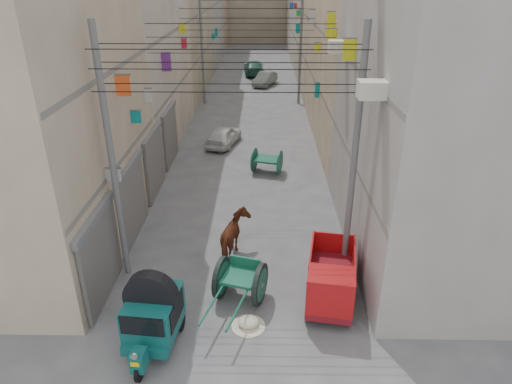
{
  "coord_description": "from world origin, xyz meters",
  "views": [
    {
      "loc": [
        0.9,
        -6.57,
        9.08
      ],
      "look_at": [
        0.69,
        6.5,
        2.77
      ],
      "focal_mm": 32.0,
      "sensor_mm": 36.0,
      "label": 1
    }
  ],
  "objects_px": {
    "distant_car_green": "(254,68)",
    "mini_truck": "(331,285)",
    "distant_car_white": "(224,136)",
    "distant_car_grey": "(265,79)",
    "auto_rickshaw": "(153,313)",
    "feed_sack": "(248,322)",
    "horse": "(235,237)",
    "second_cart": "(267,160)",
    "tonga_cart": "(240,280)"
  },
  "relations": [
    {
      "from": "distant_car_white",
      "to": "auto_rickshaw",
      "type": "bearing_deg",
      "value": 102.67
    },
    {
      "from": "feed_sack",
      "to": "mini_truck",
      "type": "bearing_deg",
      "value": 20.23
    },
    {
      "from": "mini_truck",
      "to": "horse",
      "type": "distance_m",
      "value": 3.99
    },
    {
      "from": "second_cart",
      "to": "horse",
      "type": "bearing_deg",
      "value": -84.12
    },
    {
      "from": "auto_rickshaw",
      "to": "feed_sack",
      "type": "height_order",
      "value": "auto_rickshaw"
    },
    {
      "from": "horse",
      "to": "distant_car_white",
      "type": "xyz_separation_m",
      "value": [
        -1.31,
        11.56,
        -0.23
      ]
    },
    {
      "from": "auto_rickshaw",
      "to": "second_cart",
      "type": "bearing_deg",
      "value": 81.29
    },
    {
      "from": "horse",
      "to": "distant_car_grey",
      "type": "height_order",
      "value": "horse"
    },
    {
      "from": "auto_rickshaw",
      "to": "horse",
      "type": "xyz_separation_m",
      "value": [
        1.91,
        4.22,
        -0.22
      ]
    },
    {
      "from": "auto_rickshaw",
      "to": "distant_car_green",
      "type": "height_order",
      "value": "auto_rickshaw"
    },
    {
      "from": "tonga_cart",
      "to": "distant_car_grey",
      "type": "xyz_separation_m",
      "value": [
        0.8,
        29.47,
        -0.11
      ]
    },
    {
      "from": "distant_car_white",
      "to": "mini_truck",
      "type": "bearing_deg",
      "value": 121.57
    },
    {
      "from": "mini_truck",
      "to": "horse",
      "type": "relative_size",
      "value": 1.68
    },
    {
      "from": "horse",
      "to": "distant_car_green",
      "type": "bearing_deg",
      "value": -81.99
    },
    {
      "from": "distant_car_white",
      "to": "distant_car_green",
      "type": "distance_m",
      "value": 20.4
    },
    {
      "from": "mini_truck",
      "to": "feed_sack",
      "type": "xyz_separation_m",
      "value": [
        -2.4,
        -0.88,
        -0.65
      ]
    },
    {
      "from": "second_cart",
      "to": "distant_car_grey",
      "type": "xyz_separation_m",
      "value": [
        -0.06,
        19.6,
        -0.08
      ]
    },
    {
      "from": "second_cart",
      "to": "feed_sack",
      "type": "bearing_deg",
      "value": -78.41
    },
    {
      "from": "auto_rickshaw",
      "to": "tonga_cart",
      "type": "height_order",
      "value": "auto_rickshaw"
    },
    {
      "from": "feed_sack",
      "to": "distant_car_grey",
      "type": "height_order",
      "value": "distant_car_grey"
    },
    {
      "from": "mini_truck",
      "to": "distant_car_white",
      "type": "xyz_separation_m",
      "value": [
        -4.28,
        14.24,
        -0.24
      ]
    },
    {
      "from": "mini_truck",
      "to": "distant_car_grey",
      "type": "height_order",
      "value": "mini_truck"
    },
    {
      "from": "distant_car_white",
      "to": "distant_car_grey",
      "type": "bearing_deg",
      "value": -83.98
    },
    {
      "from": "mini_truck",
      "to": "distant_car_white",
      "type": "bearing_deg",
      "value": 116.29
    },
    {
      "from": "tonga_cart",
      "to": "distant_car_green",
      "type": "bearing_deg",
      "value": 106.71
    },
    {
      "from": "feed_sack",
      "to": "horse",
      "type": "height_order",
      "value": "horse"
    },
    {
      "from": "auto_rickshaw",
      "to": "second_cart",
      "type": "distance_m",
      "value": 12.15
    },
    {
      "from": "feed_sack",
      "to": "horse",
      "type": "relative_size",
      "value": 0.32
    },
    {
      "from": "second_cart",
      "to": "feed_sack",
      "type": "height_order",
      "value": "second_cart"
    },
    {
      "from": "horse",
      "to": "distant_car_green",
      "type": "height_order",
      "value": "horse"
    },
    {
      "from": "auto_rickshaw",
      "to": "feed_sack",
      "type": "distance_m",
      "value": 2.71
    },
    {
      "from": "tonga_cart",
      "to": "distant_car_white",
      "type": "xyz_separation_m",
      "value": [
        -1.61,
        13.9,
        -0.12
      ]
    },
    {
      "from": "distant_car_green",
      "to": "mini_truck",
      "type": "bearing_deg",
      "value": 90.24
    },
    {
      "from": "feed_sack",
      "to": "distant_car_white",
      "type": "bearing_deg",
      "value": 97.1
    },
    {
      "from": "auto_rickshaw",
      "to": "feed_sack",
      "type": "bearing_deg",
      "value": 20.94
    },
    {
      "from": "mini_truck",
      "to": "second_cart",
      "type": "distance_m",
      "value": 10.36
    },
    {
      "from": "second_cart",
      "to": "horse",
      "type": "distance_m",
      "value": 7.62
    },
    {
      "from": "second_cart",
      "to": "distant_car_white",
      "type": "distance_m",
      "value": 4.73
    },
    {
      "from": "auto_rickshaw",
      "to": "horse",
      "type": "distance_m",
      "value": 4.64
    },
    {
      "from": "second_cart",
      "to": "distant_car_white",
      "type": "bearing_deg",
      "value": 136.1
    },
    {
      "from": "auto_rickshaw",
      "to": "distant_car_white",
      "type": "xyz_separation_m",
      "value": [
        0.6,
        15.79,
        -0.45
      ]
    },
    {
      "from": "second_cart",
      "to": "distant_car_green",
      "type": "xyz_separation_m",
      "value": [
        -1.15,
        24.39,
        0.01
      ]
    },
    {
      "from": "second_cart",
      "to": "distant_car_white",
      "type": "xyz_separation_m",
      "value": [
        -2.47,
        4.04,
        -0.08
      ]
    },
    {
      "from": "horse",
      "to": "distant_car_white",
      "type": "distance_m",
      "value": 11.64
    },
    {
      "from": "second_cart",
      "to": "horse",
      "type": "relative_size",
      "value": 0.87
    },
    {
      "from": "horse",
      "to": "second_cart",
      "type": "bearing_deg",
      "value": -90.71
    },
    {
      "from": "distant_car_green",
      "to": "tonga_cart",
      "type": "bearing_deg",
      "value": 85.83
    },
    {
      "from": "feed_sack",
      "to": "distant_car_green",
      "type": "bearing_deg",
      "value": 90.9
    },
    {
      "from": "second_cart",
      "to": "tonga_cart",
      "type": "bearing_deg",
      "value": -80.36
    },
    {
      "from": "auto_rickshaw",
      "to": "feed_sack",
      "type": "relative_size",
      "value": 4.18
    }
  ]
}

